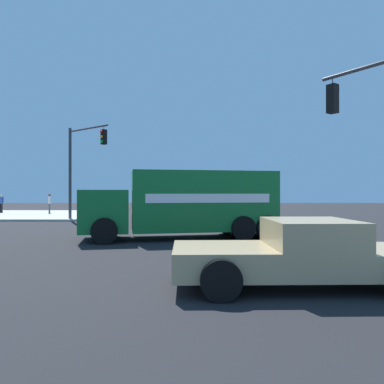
# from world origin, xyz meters

# --- Properties ---
(ground_plane) EXTENTS (100.00, 100.00, 0.00)m
(ground_plane) POSITION_xyz_m (0.00, 0.00, 0.00)
(ground_plane) COLOR black
(sidewalk_corner_near) EXTENTS (12.49, 12.49, 0.14)m
(sidewalk_corner_near) POSITION_xyz_m (-13.29, -13.29, 0.07)
(sidewalk_corner_near) COLOR #B2ADA0
(sidewalk_corner_near) RESTS_ON ground
(delivery_truck) EXTENTS (4.09, 8.37, 2.84)m
(delivery_truck) POSITION_xyz_m (1.56, 0.61, 1.49)
(delivery_truck) COLOR #146B2D
(delivery_truck) RESTS_ON ground
(traffic_light_primary) EXTENTS (2.58, 3.34, 6.33)m
(traffic_light_primary) POSITION_xyz_m (-7.36, -6.76, 4.28)
(traffic_light_primary) COLOR #38383D
(traffic_light_primary) RESTS_ON sidewalk_corner_near
(pickup_tan) EXTENTS (2.34, 5.24, 1.38)m
(pickup_tan) POSITION_xyz_m (9.33, 3.12, 0.73)
(pickup_tan) COLOR tan
(pickup_tan) RESTS_ON ground
(pedestrian_near_corner) EXTENTS (0.50, 0.33, 1.72)m
(pedestrian_near_corner) POSITION_xyz_m (-14.27, -11.68, 1.12)
(pedestrian_near_corner) COLOR #4C4C51
(pedestrian_near_corner) RESTS_ON sidewalk_corner_near
(pedestrian_crossing) EXTENTS (0.26, 0.53, 1.63)m
(pedestrian_crossing) POSITION_xyz_m (-15.45, -16.57, 1.07)
(pedestrian_crossing) COLOR black
(pedestrian_crossing) RESTS_ON sidewalk_corner_near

